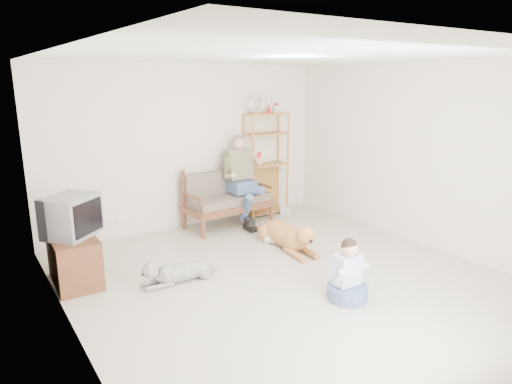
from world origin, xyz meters
TOP-DOWN VIEW (x-y plane):
  - floor at (0.00, 0.00)m, footprint 5.50×5.50m
  - ceiling at (0.00, 0.00)m, footprint 5.50×5.50m
  - wall_back at (0.00, 2.75)m, footprint 5.00×0.00m
  - wall_left at (-2.50, 0.00)m, footprint 0.00×5.50m
  - wall_right at (2.50, 0.00)m, footprint 0.00×5.50m
  - loveseat at (0.50, 2.39)m, footprint 1.55×0.81m
  - man at (0.73, 2.18)m, footprint 0.58×0.83m
  - etagere at (1.43, 2.55)m, footprint 0.83×0.36m
  - book_stack at (1.71, 2.33)m, footprint 0.24×0.21m
  - tv_stand at (-2.23, 1.43)m, footprint 0.53×0.91m
  - crt_tv at (-2.20, 1.44)m, footprint 0.77×0.75m
  - wall_outlet at (-1.25, 2.73)m, footprint 0.12×0.02m
  - golden_retriever at (0.69, 0.90)m, footprint 0.51×1.57m
  - shaggy_dog at (-1.18, 0.74)m, footprint 1.12×0.28m
  - terrier at (0.67, 1.09)m, footprint 0.34×0.52m
  - child at (0.26, -0.76)m, footprint 0.46×0.46m

SIDE VIEW (x-z plane):
  - floor at x=0.00m, z-range 0.00..0.00m
  - book_stack at x=1.71m, z-range 0.00..0.13m
  - terrier at x=0.67m, z-range -0.02..0.20m
  - shaggy_dog at x=-1.18m, z-range -0.03..0.30m
  - golden_retriever at x=0.69m, z-range -0.04..0.43m
  - child at x=0.26m, z-range -0.10..0.63m
  - wall_outlet at x=-1.25m, z-range 0.26..0.34m
  - tv_stand at x=-2.23m, z-range 0.00..0.60m
  - loveseat at x=0.50m, z-range 0.01..0.96m
  - man at x=0.73m, z-range 0.03..1.37m
  - crt_tv at x=-2.20m, z-range 0.60..1.10m
  - etagere at x=1.43m, z-range -0.13..2.04m
  - wall_left at x=-2.50m, z-range -1.40..4.10m
  - wall_right at x=2.50m, z-range -1.40..4.10m
  - wall_back at x=0.00m, z-range -1.15..3.85m
  - ceiling at x=0.00m, z-range 2.70..2.70m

